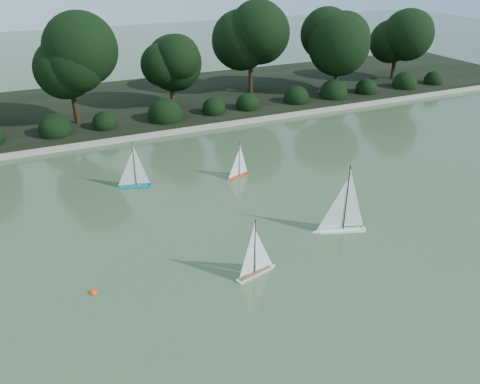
# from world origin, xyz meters

# --- Properties ---
(ground) EXTENTS (80.00, 80.00, 0.00)m
(ground) POSITION_xyz_m (0.00, 0.00, 0.00)
(ground) COLOR #33482B
(ground) RESTS_ON ground
(pond_coping) EXTENTS (40.00, 0.35, 0.18)m
(pond_coping) POSITION_xyz_m (0.00, 9.00, 0.09)
(pond_coping) COLOR gray
(pond_coping) RESTS_ON ground
(far_bank) EXTENTS (40.00, 8.00, 0.30)m
(far_bank) POSITION_xyz_m (0.00, 13.00, 0.15)
(far_bank) COLOR black
(far_bank) RESTS_ON ground
(tree_line) EXTENTS (26.31, 3.93, 4.39)m
(tree_line) POSITION_xyz_m (1.23, 11.44, 2.64)
(tree_line) COLOR black
(tree_line) RESTS_ON ground
(shrub_hedge) EXTENTS (29.10, 1.10, 1.10)m
(shrub_hedge) POSITION_xyz_m (0.00, 9.90, 0.45)
(shrub_hedge) COLOR black
(shrub_hedge) RESTS_ON ground
(sailboat_white_a) EXTENTS (1.36, 0.64, 1.89)m
(sailboat_white_a) POSITION_xyz_m (1.89, 0.51, 0.30)
(sailboat_white_a) COLOR white
(sailboat_white_a) RESTS_ON ground
(sailboat_white_b) EXTENTS (1.08, 0.41, 1.48)m
(sailboat_white_b) POSITION_xyz_m (-0.65, -0.21, 0.23)
(sailboat_white_b) COLOR silver
(sailboat_white_b) RESTS_ON ground
(sailboat_orange) EXTENTS (0.88, 0.33, 1.20)m
(sailboat_orange) POSITION_xyz_m (0.88, 4.39, 0.19)
(sailboat_orange) COLOR red
(sailboat_orange) RESTS_ON ground
(sailboat_teal) EXTENTS (1.09, 0.50, 1.51)m
(sailboat_teal) POSITION_xyz_m (-2.21, 5.06, 0.24)
(sailboat_teal) COLOR #04808B
(sailboat_teal) RESTS_ON ground
(race_buoy) EXTENTS (0.16, 0.16, 0.16)m
(race_buoy) POSITION_xyz_m (-4.01, 0.56, 0.00)
(race_buoy) COLOR #F6450C
(race_buoy) RESTS_ON ground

